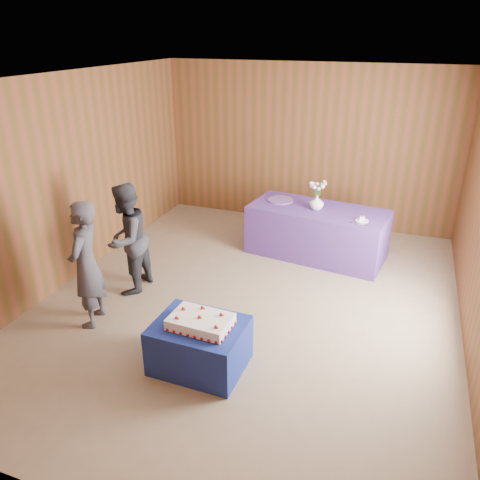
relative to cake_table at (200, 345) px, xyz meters
The scene contains 13 objects.
ground 1.32m from the cake_table, 86.86° to the left, with size 6.00×6.00×0.00m, color #87725D.
room_shell 2.02m from the cake_table, 86.86° to the left, with size 5.04×6.04×2.72m.
cake_table is the anchor object (origin of this frame).
serving_table 3.04m from the cake_table, 79.05° to the left, with size 2.00×0.90×0.75m, color #533695.
sheet_cake 0.31m from the cake_table, 31.40° to the right, with size 0.64×0.45×0.14m.
vase 3.06m from the cake_table, 79.46° to the left, with size 0.20×0.20×0.21m, color white.
flower_spray 3.12m from the cake_table, 79.46° to the left, with size 0.25×0.24×0.19m.
platter 3.17m from the cake_table, 90.85° to the left, with size 0.40×0.40×0.02m, color #6E4F9F.
plate 3.02m from the cake_table, 65.48° to the left, with size 0.18×0.18×0.01m, color silver.
cake_slice 3.02m from the cake_table, 65.47° to the left, with size 0.07×0.06×0.08m.
knife 2.89m from the cake_table, 64.86° to the left, with size 0.26×0.02×0.00m, color #AEAEB3.
guest_left 1.62m from the cake_table, 169.03° to the left, with size 0.55×0.36×1.50m, color #373640.
guest_right 1.93m from the cake_table, 143.77° to the left, with size 0.71×0.55×1.46m, color #30313A.
Camera 1 is at (1.64, -4.78, 3.17)m, focal length 35.00 mm.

